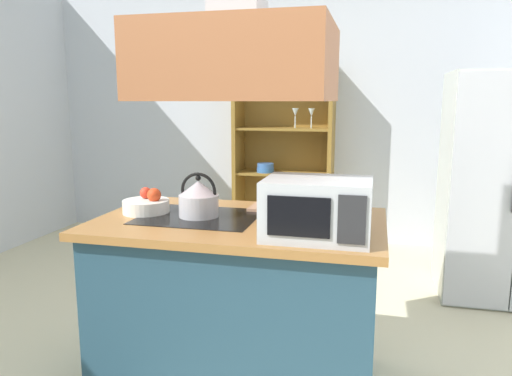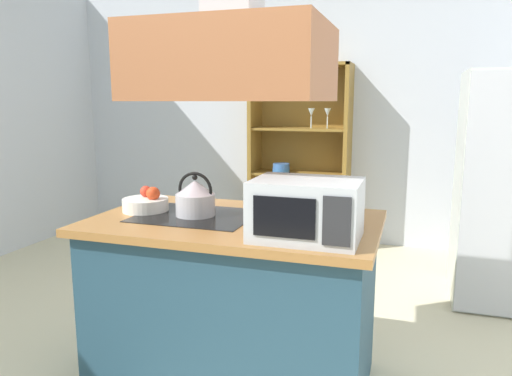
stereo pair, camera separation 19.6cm
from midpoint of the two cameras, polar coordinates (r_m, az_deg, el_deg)
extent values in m
cube|color=silver|center=(5.22, 5.93, 8.63)|extent=(6.00, 0.12, 2.70)
cube|color=#224153|center=(2.61, -4.13, -13.79)|extent=(1.37, 0.82, 0.86)
cube|color=#9B6633|center=(2.46, -4.27, -4.17)|extent=(1.45, 0.90, 0.04)
cube|color=black|center=(2.53, -8.96, -3.37)|extent=(0.60, 0.48, 0.00)
cube|color=#9D5C37|center=(2.39, -4.52, 14.50)|extent=(0.90, 0.70, 0.36)
cube|color=beige|center=(4.07, 26.18, 0.16)|extent=(0.90, 0.72, 1.71)
cube|color=#BABCC1|center=(3.66, 23.94, -0.68)|extent=(0.44, 0.03, 1.67)
cube|color=olive|center=(5.16, -3.16, 3.97)|extent=(0.04, 0.40, 1.86)
cube|color=olive|center=(4.97, 7.73, 3.64)|extent=(0.04, 0.40, 1.86)
cube|color=olive|center=(5.02, 2.25, 14.25)|extent=(1.02, 0.40, 0.03)
cube|color=olive|center=(5.22, 2.11, -5.92)|extent=(1.02, 0.40, 0.08)
cube|color=olive|center=(5.23, 2.61, 4.05)|extent=(1.02, 0.02, 1.86)
cube|color=olive|center=(5.07, 2.17, 1.74)|extent=(0.94, 0.36, 0.02)
cube|color=olive|center=(5.02, 2.20, 6.99)|extent=(0.94, 0.36, 0.02)
cylinder|color=#3565A7|center=(5.05, 0.01, 2.15)|extent=(0.18, 0.18, 0.05)
cylinder|color=#3963A5|center=(5.05, 0.01, 2.65)|extent=(0.17, 0.17, 0.05)
cylinder|color=silver|center=(4.95, 3.51, 7.77)|extent=(0.01, 0.01, 0.12)
cone|color=silver|center=(4.95, 3.52, 8.93)|extent=(0.07, 0.07, 0.08)
cylinder|color=silver|center=(4.92, 5.39, 7.73)|extent=(0.01, 0.01, 0.12)
cone|color=silver|center=(4.92, 5.41, 8.90)|extent=(0.07, 0.07, 0.08)
cylinder|color=#BAB6BD|center=(2.52, -8.99, -2.08)|extent=(0.21, 0.21, 0.11)
cone|color=#C1B3BD|center=(2.50, -9.05, 0.00)|extent=(0.20, 0.20, 0.07)
sphere|color=black|center=(2.49, -9.09, 1.15)|extent=(0.03, 0.03, 0.03)
torus|color=black|center=(2.50, -9.04, -0.35)|extent=(0.19, 0.02, 0.19)
cube|color=tan|center=(2.67, 1.01, -2.35)|extent=(0.35, 0.25, 0.02)
cube|color=#B7BABF|center=(2.11, 4.62, -2.44)|extent=(0.46, 0.34, 0.26)
cube|color=black|center=(1.95, 2.18, -3.45)|extent=(0.26, 0.01, 0.17)
cube|color=#262628|center=(1.92, 8.38, -3.78)|extent=(0.11, 0.01, 0.20)
cylinder|color=silver|center=(2.60, 8.22, -2.95)|extent=(0.06, 0.06, 0.01)
cylinder|color=silver|center=(2.59, 8.25, -1.69)|extent=(0.01, 0.01, 0.11)
cone|color=silver|center=(2.57, 8.31, 0.49)|extent=(0.08, 0.08, 0.09)
cylinder|color=silver|center=(2.67, -14.91, -2.13)|extent=(0.25, 0.25, 0.07)
sphere|color=red|center=(2.63, -14.04, -0.82)|extent=(0.07, 0.07, 0.07)
sphere|color=red|center=(2.71, -14.93, -0.57)|extent=(0.06, 0.06, 0.06)
camera|label=1|loc=(0.10, -92.03, -0.37)|focal=33.89mm
camera|label=2|loc=(0.10, 87.97, 0.37)|focal=33.89mm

